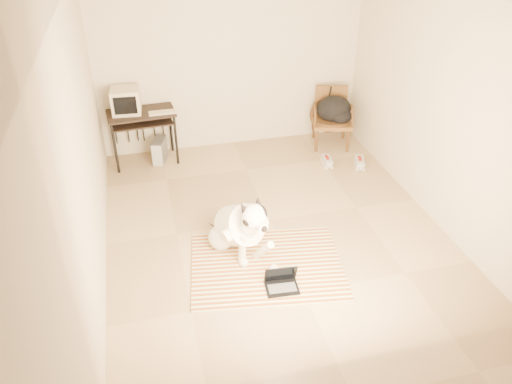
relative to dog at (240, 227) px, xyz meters
name	(u,v)px	position (x,y,z in m)	size (l,w,h in m)	color
floor	(270,220)	(0.50, 0.52, -0.35)	(4.50, 4.50, 0.00)	tan
wall_back	(231,61)	(0.50, 2.77, 1.00)	(4.50, 4.50, 0.00)	beige
wall_front	(353,243)	(0.50, -1.73, 1.00)	(4.50, 4.50, 0.00)	beige
wall_left	(85,141)	(-1.50, 0.52, 1.00)	(4.50, 4.50, 0.00)	beige
wall_right	(432,105)	(2.50, 0.52, 1.00)	(4.50, 4.50, 0.00)	beige
rug	(267,266)	(0.23, -0.33, -0.34)	(1.83, 1.50, 0.02)	#AE4713
dog	(240,227)	(0.00, 0.00, 0.00)	(0.68, 1.09, 0.87)	white
laptop	(281,282)	(0.29, -0.69, -0.27)	(0.36, 0.27, 0.24)	black
computer_desk	(142,120)	(-0.91, 2.46, 0.34)	(0.99, 0.60, 0.80)	black
crt_monitor	(126,101)	(-1.09, 2.51, 0.63)	(0.42, 0.41, 0.35)	beige
desk_keyboard	(162,112)	(-0.61, 2.35, 0.46)	(0.38, 0.14, 0.03)	beige
pc_tower	(160,150)	(-0.70, 2.42, -0.17)	(0.26, 0.41, 0.36)	#4E4E50
rattan_chair	(331,117)	(2.01, 2.36, 0.10)	(0.72, 0.70, 0.89)	brown
backpack	(335,110)	(2.03, 2.30, 0.25)	(0.55, 0.49, 0.40)	black
sneaker_left	(327,161)	(1.72, 1.71, -0.30)	(0.16, 0.31, 0.10)	white
sneaker_right	(360,163)	(2.17, 1.55, -0.30)	(0.22, 0.35, 0.11)	white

